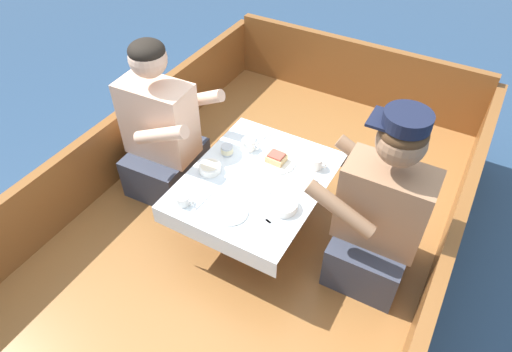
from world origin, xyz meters
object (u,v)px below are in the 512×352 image
object	(u,v)px
sandwich	(276,158)
coffee_cup_port	(315,163)
person_starboard	(380,215)
coffee_cup_center	(249,145)
person_port	(162,135)
tin_can	(227,150)
coffee_cup_starboard	(183,200)

from	to	relation	value
sandwich	coffee_cup_port	xyz separation A→B (m)	(0.20, 0.06, 0.00)
person_starboard	coffee_cup_center	xyz separation A→B (m)	(-0.80, 0.15, 0.00)
person_port	coffee_cup_center	world-z (taller)	person_port
sandwich	tin_can	bearing A→B (deg)	-165.30
sandwich	coffee_cup_center	xyz separation A→B (m)	(-0.19, 0.02, -0.00)
person_port	tin_can	xyz separation A→B (m)	(0.41, 0.05, 0.01)
sandwich	coffee_cup_starboard	distance (m)	0.56
sandwich	tin_can	xyz separation A→B (m)	(-0.27, -0.07, -0.00)
sandwich	coffee_cup_starboard	world-z (taller)	sandwich
coffee_cup_starboard	person_starboard	bearing A→B (deg)	23.24
coffee_cup_port	person_starboard	bearing A→B (deg)	-24.41
coffee_cup_port	coffee_cup_center	bearing A→B (deg)	-173.96
coffee_cup_port	coffee_cup_starboard	xyz separation A→B (m)	(-0.45, -0.56, -0.01)
coffee_cup_center	tin_can	size ratio (longest dim) A/B	1.54
person_port	coffee_cup_starboard	bearing A→B (deg)	-44.46
person_starboard	coffee_cup_center	bearing A→B (deg)	-11.25
person_port	coffee_cup_center	size ratio (longest dim) A/B	9.29
person_port	person_starboard	xyz separation A→B (m)	(1.28, 0.00, 0.01)
coffee_cup_starboard	coffee_cup_center	distance (m)	0.52
coffee_cup_center	tin_can	xyz separation A→B (m)	(-0.08, -0.09, -0.00)
tin_can	sandwich	bearing A→B (deg)	14.70
coffee_cup_center	tin_can	bearing A→B (deg)	-131.21
person_port	coffee_cup_center	bearing A→B (deg)	13.78
coffee_cup_port	tin_can	size ratio (longest dim) A/B	1.51
coffee_cup_center	coffee_cup_port	bearing A→B (deg)	6.04
person_starboard	tin_can	bearing A→B (deg)	-4.29
coffee_cup_port	coffee_cup_starboard	world-z (taller)	coffee_cup_port
sandwich	coffee_cup_center	size ratio (longest dim) A/B	0.97
sandwich	tin_can	size ratio (longest dim) A/B	1.49
sandwich	coffee_cup_port	size ratio (longest dim) A/B	0.98
person_port	coffee_cup_port	bearing A→B (deg)	9.15
sandwich	coffee_cup_center	bearing A→B (deg)	172.82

